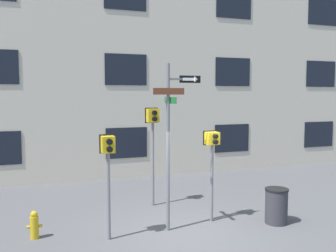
# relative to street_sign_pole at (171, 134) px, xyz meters

# --- Properties ---
(ground_plane) EXTENTS (60.00, 60.00, 0.00)m
(ground_plane) POSITION_rel_street_sign_pole_xyz_m (0.29, -0.26, -2.45)
(ground_plane) COLOR #515154
(street_sign_pole) EXTENTS (1.26, 0.81, 4.17)m
(street_sign_pole) POSITION_rel_street_sign_pole_xyz_m (0.00, 0.00, 0.00)
(street_sign_pole) COLOR slate
(street_sign_pole) RESTS_ON ground_plane
(pedestrian_signal_left) EXTENTS (0.36, 0.40, 2.48)m
(pedestrian_signal_left) POSITION_rel_street_sign_pole_xyz_m (-1.58, -0.10, -0.51)
(pedestrian_signal_left) COLOR slate
(pedestrian_signal_left) RESTS_ON ground_plane
(pedestrian_signal_right) EXTENTS (0.40, 0.40, 2.45)m
(pedestrian_signal_right) POSITION_rel_street_sign_pole_xyz_m (1.26, 0.26, -0.53)
(pedestrian_signal_right) COLOR slate
(pedestrian_signal_right) RESTS_ON ground_plane
(pedestrian_signal_across) EXTENTS (0.41, 0.40, 3.01)m
(pedestrian_signal_across) POSITION_rel_street_sign_pole_xyz_m (0.20, 2.15, -0.07)
(pedestrian_signal_across) COLOR slate
(pedestrian_signal_across) RESTS_ON ground_plane
(fire_hydrant) EXTENTS (0.36, 0.20, 0.67)m
(fire_hydrant) POSITION_rel_street_sign_pole_xyz_m (-3.24, 0.55, -2.12)
(fire_hydrant) COLOR gold
(fire_hydrant) RESTS_ON ground_plane
(trash_bin) EXTENTS (0.62, 0.62, 0.94)m
(trash_bin) POSITION_rel_street_sign_pole_xyz_m (2.80, -0.47, -1.98)
(trash_bin) COLOR #333338
(trash_bin) RESTS_ON ground_plane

